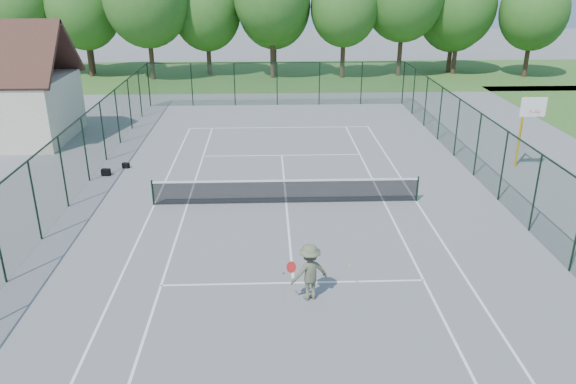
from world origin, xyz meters
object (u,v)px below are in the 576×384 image
(basketball_goal, at_px, (527,118))
(tennis_player, at_px, (310,272))
(tennis_net, at_px, (286,190))
(sports_bag_a, at_px, (106,172))

(basketball_goal, height_order, tennis_player, basketball_goal)
(basketball_goal, relative_size, tennis_player, 1.71)
(tennis_net, distance_m, tennis_player, 7.29)
(tennis_net, distance_m, sports_bag_a, 9.18)
(sports_bag_a, bearing_deg, basketball_goal, 5.12)
(tennis_player, bearing_deg, sports_bag_a, 128.92)
(tennis_net, bearing_deg, tennis_player, -86.61)
(tennis_net, bearing_deg, sports_bag_a, 156.41)
(tennis_net, bearing_deg, basketball_goal, 17.92)
(basketball_goal, xyz_separation_m, tennis_player, (-11.07, -10.99, -1.69))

